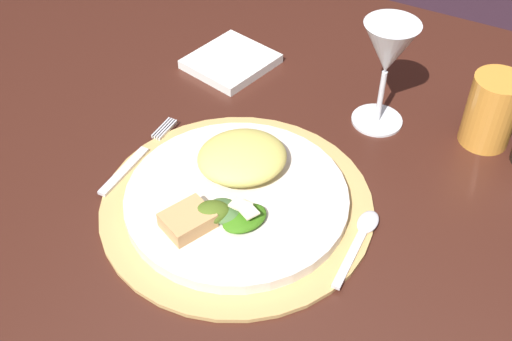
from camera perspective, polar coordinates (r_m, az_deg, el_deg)
name	(u,v)px	position (r m, az deg, el deg)	size (l,w,h in m)	color
dining_table	(305,255)	(0.93, 4.37, -7.56)	(1.46, 1.02, 0.74)	#3E1C14
placemat	(237,205)	(0.80, -1.72, -3.06)	(0.34, 0.34, 0.01)	tan
dinner_plate	(237,199)	(0.79, -1.73, -2.52)	(0.28, 0.28, 0.02)	silver
pasta_serving	(242,157)	(0.81, -1.24, 1.21)	(0.11, 0.10, 0.04)	#DBCC61
salad_greens	(226,214)	(0.75, -2.66, -3.88)	(0.09, 0.08, 0.02)	#4C671C
bread_piece	(188,220)	(0.75, -6.13, -4.45)	(0.06, 0.05, 0.02)	tan
fork	(135,159)	(0.87, -10.73, 1.00)	(0.02, 0.16, 0.00)	silver
spoon	(361,235)	(0.77, 9.40, -5.71)	(0.02, 0.13, 0.01)	silver
napkin	(231,61)	(1.03, -2.26, 9.71)	(0.11, 0.12, 0.01)	white
wine_glass	(388,53)	(0.87, 11.72, 10.25)	(0.08, 0.08, 0.16)	silver
amber_tumbler	(491,111)	(0.92, 20.29, 5.03)	(0.07, 0.07, 0.10)	orange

